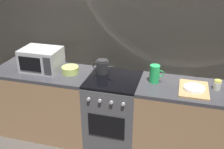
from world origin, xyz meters
TOP-DOWN VIEW (x-y plane):
  - ground_plane at (0.00, 0.00)m, footprint 8.00×8.00m
  - back_wall at (0.00, 0.32)m, footprint 3.60×0.05m
  - counter_left at (-0.90, 0.00)m, footprint 1.20×0.60m
  - stove_unit at (-0.00, -0.00)m, footprint 0.60×0.63m
  - counter_right at (0.90, 0.00)m, footprint 1.20×0.60m
  - microwave at (-0.91, 0.02)m, footprint 0.46×0.35m
  - kettle at (-0.17, 0.12)m, footprint 0.28×0.15m
  - mixing_bowl at (-0.54, 0.01)m, footprint 0.20×0.20m
  - pitcher at (0.46, 0.04)m, footprint 0.16×0.11m
  - dish_pile at (0.88, -0.05)m, footprint 0.30×0.40m
  - spice_jar at (1.12, 0.05)m, footprint 0.08×0.08m

SIDE VIEW (x-z plane):
  - ground_plane at x=0.00m, z-range 0.00..0.00m
  - stove_unit at x=0.00m, z-range 0.00..0.90m
  - counter_left at x=-0.90m, z-range 0.00..0.90m
  - counter_right at x=0.90m, z-range 0.00..0.90m
  - dish_pile at x=0.88m, z-range 0.89..0.95m
  - mixing_bowl at x=-0.54m, z-range 0.90..0.98m
  - spice_jar at x=1.12m, z-range 0.90..1.00m
  - kettle at x=-0.17m, z-range 0.90..1.06m
  - pitcher at x=0.46m, z-range 0.90..1.10m
  - microwave at x=-0.91m, z-range 0.90..1.17m
  - back_wall at x=0.00m, z-range 0.00..2.40m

